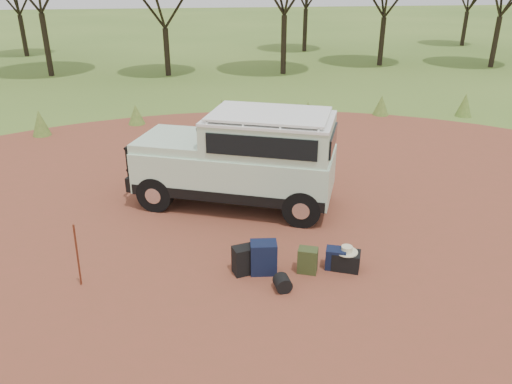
{
  "coord_description": "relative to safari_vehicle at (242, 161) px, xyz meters",
  "views": [
    {
      "loc": [
        -1.35,
        -8.36,
        4.98
      ],
      "look_at": [
        -0.03,
        0.49,
        1.0
      ],
      "focal_mm": 35.0,
      "sensor_mm": 36.0,
      "label": 1
    }
  ],
  "objects": [
    {
      "name": "ground",
      "position": [
        0.11,
        -2.1,
        -1.07
      ],
      "size": [
        140.0,
        140.0,
        0.0
      ],
      "primitive_type": "plane",
      "color": "#4B6E27",
      "rests_on": "ground"
    },
    {
      "name": "dirt_clearing",
      "position": [
        0.11,
        -2.1,
        -1.06
      ],
      "size": [
        23.0,
        23.0,
        0.01
      ],
      "primitive_type": "cylinder",
      "color": "brown",
      "rests_on": "ground"
    },
    {
      "name": "grass_fringe",
      "position": [
        0.23,
        6.57,
        -0.67
      ],
      "size": [
        36.6,
        1.6,
        0.9
      ],
      "color": "#4B6E27",
      "rests_on": "ground"
    },
    {
      "name": "safari_vehicle",
      "position": [
        0.0,
        0.0,
        0.0
      ],
      "size": [
        4.84,
        3.32,
        2.21
      ],
      "rotation": [
        0.0,
        0.0,
        -0.38
      ],
      "color": "silver",
      "rests_on": "ground"
    },
    {
      "name": "walking_staff",
      "position": [
        -3.12,
        -2.98,
        -0.42
      ],
      "size": [
        0.13,
        0.29,
        1.3
      ],
      "primitive_type": "cylinder",
      "rotation": [
        0.2,
        0.0,
        0.36
      ],
      "color": "brown",
      "rests_on": "ground"
    },
    {
      "name": "backpack_black",
      "position": [
        -0.32,
        -2.9,
        -0.81
      ],
      "size": [
        0.44,
        0.36,
        0.53
      ],
      "primitive_type": "cube",
      "rotation": [
        0.0,
        0.0,
        0.23
      ],
      "color": "black",
      "rests_on": "ground"
    },
    {
      "name": "backpack_navy",
      "position": [
        0.02,
        -2.94,
        -0.76
      ],
      "size": [
        0.5,
        0.38,
        0.61
      ],
      "primitive_type": "cube",
      "rotation": [
        0.0,
        0.0,
        -0.1
      ],
      "color": "#111735",
      "rests_on": "ground"
    },
    {
      "name": "backpack_olive",
      "position": [
        0.81,
        -3.04,
        -0.83
      ],
      "size": [
        0.41,
        0.36,
        0.48
      ],
      "primitive_type": "cube",
      "rotation": [
        0.0,
        0.0,
        -0.38
      ],
      "color": "#3B4520",
      "rests_on": "ground"
    },
    {
      "name": "duffel_navy",
      "position": [
        1.34,
        -3.0,
        -0.87
      ],
      "size": [
        0.43,
        0.38,
        0.4
      ],
      "primitive_type": "cube",
      "rotation": [
        0.0,
        0.0,
        -0.36
      ],
      "color": "#111735",
      "rests_on": "ground"
    },
    {
      "name": "hard_case",
      "position": [
        1.52,
        -3.04,
        -0.89
      ],
      "size": [
        0.59,
        0.52,
        0.35
      ],
      "primitive_type": "cube",
      "rotation": [
        0.0,
        0.0,
        -0.41
      ],
      "color": "black",
      "rests_on": "ground"
    },
    {
      "name": "stuff_sack",
      "position": [
        0.25,
        -3.53,
        -0.93
      ],
      "size": [
        0.3,
        0.3,
        0.28
      ],
      "primitive_type": "cylinder",
      "rotation": [
        1.57,
        0.0,
        0.1
      ],
      "color": "black",
      "rests_on": "ground"
    },
    {
      "name": "safari_hat",
      "position": [
        1.52,
        -3.04,
        -0.68
      ],
      "size": [
        0.4,
        0.4,
        0.12
      ],
      "color": "beige",
      "rests_on": "hard_case"
    }
  ]
}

